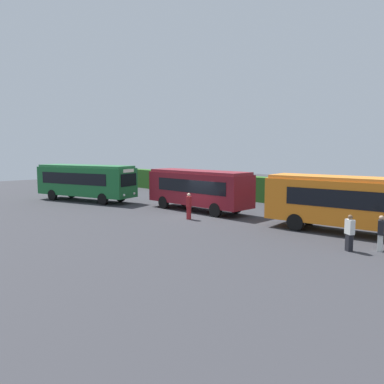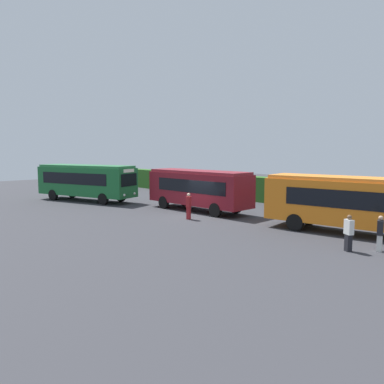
% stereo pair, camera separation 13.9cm
% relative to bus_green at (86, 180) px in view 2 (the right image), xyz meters
% --- Properties ---
extents(ground_plane, '(82.33, 82.33, 0.00)m').
position_rel_bus_green_xyz_m(ground_plane, '(12.69, 1.65, -1.89)').
color(ground_plane, '#38383D').
extents(bus_green, '(10.15, 5.46, 3.29)m').
position_rel_bus_green_xyz_m(bus_green, '(0.00, 0.00, 0.00)').
color(bus_green, '#19602D').
rests_on(bus_green, ground_plane).
extents(bus_maroon, '(9.10, 2.77, 3.12)m').
position_rel_bus_green_xyz_m(bus_maroon, '(11.11, 3.54, -0.09)').
color(bus_maroon, maroon).
rests_on(bus_maroon, ground_plane).
extents(bus_orange, '(10.61, 3.99, 3.20)m').
position_rel_bus_green_xyz_m(bus_orange, '(23.16, 4.19, -0.05)').
color(bus_orange, orange).
rests_on(bus_orange, ground_plane).
extents(person_left, '(0.50, 0.41, 1.94)m').
position_rel_bus_green_xyz_m(person_left, '(9.14, 5.71, -0.86)').
color(person_left, '#334C8C').
rests_on(person_left, ground_plane).
extents(person_center, '(0.40, 0.46, 1.78)m').
position_rel_bus_green_xyz_m(person_center, '(13.22, 0.59, -0.94)').
color(person_center, maroon).
rests_on(person_center, ground_plane).
extents(person_right, '(0.51, 0.44, 1.72)m').
position_rel_bus_green_xyz_m(person_right, '(24.33, 0.47, -0.99)').
color(person_right, black).
rests_on(person_right, ground_plane).
extents(person_far, '(0.39, 0.51, 1.68)m').
position_rel_bus_green_xyz_m(person_far, '(25.33, 1.51, -1.01)').
color(person_far, silver).
rests_on(person_far, ground_plane).
extents(hedge_row, '(53.17, 1.43, 2.22)m').
position_rel_bus_green_xyz_m(hedge_row, '(12.69, 11.41, -0.78)').
color(hedge_row, '#2D6221').
rests_on(hedge_row, ground_plane).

